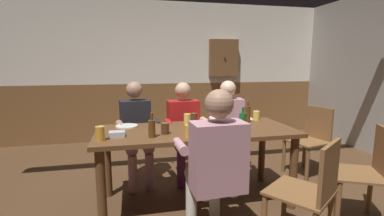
{
  "coord_description": "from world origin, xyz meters",
  "views": [
    {
      "loc": [
        -0.63,
        -2.5,
        1.43
      ],
      "look_at": [
        0.0,
        0.33,
        0.96
      ],
      "focal_mm": 25.77,
      "sensor_mm": 36.0,
      "label": 1
    }
  ],
  "objects_px": {
    "condiment_caddy": "(117,134)",
    "pint_glass_1": "(219,116)",
    "person_3": "(215,159)",
    "bottle_1": "(243,121)",
    "bottle_2": "(248,114)",
    "pint_glass_3": "(222,119)",
    "pint_glass_6": "(188,119)",
    "pint_glass_4": "(165,129)",
    "pint_glass_0": "(234,124)",
    "person_0": "(136,128)",
    "pint_glass_2": "(189,131)",
    "chair_empty_near_left": "(367,172)",
    "pint_glass_5": "(194,119)",
    "wall_dart_cabinet": "(224,58)",
    "dining_table": "(196,140)",
    "chair_empty_far_end": "(310,192)",
    "bottle_0": "(152,128)",
    "plate_0": "(127,126)",
    "person_2": "(228,123)",
    "pint_glass_7": "(256,116)",
    "plate_1": "(225,132)",
    "pint_glass_8": "(100,134)",
    "person_1": "(184,126)",
    "chair_empty_near_right": "(311,138)"
  },
  "relations": [
    {
      "from": "condiment_caddy",
      "to": "pint_glass_1",
      "type": "relative_size",
      "value": 1.11
    },
    {
      "from": "person_3",
      "to": "bottle_1",
      "type": "xyz_separation_m",
      "value": [
        0.44,
        0.49,
        0.18
      ]
    },
    {
      "from": "bottle_2",
      "to": "pint_glass_3",
      "type": "height_order",
      "value": "bottle_2"
    },
    {
      "from": "bottle_2",
      "to": "pint_glass_6",
      "type": "relative_size",
      "value": 2.25
    },
    {
      "from": "pint_glass_4",
      "to": "pint_glass_0",
      "type": "bearing_deg",
      "value": 4.5
    },
    {
      "from": "person_0",
      "to": "pint_glass_2",
      "type": "bearing_deg",
      "value": 107.76
    },
    {
      "from": "chair_empty_near_left",
      "to": "pint_glass_2",
      "type": "relative_size",
      "value": 7.63
    },
    {
      "from": "pint_glass_1",
      "to": "pint_glass_6",
      "type": "distance_m",
      "value": 0.37
    },
    {
      "from": "person_3",
      "to": "pint_glass_1",
      "type": "distance_m",
      "value": 1.02
    },
    {
      "from": "person_3",
      "to": "pint_glass_3",
      "type": "height_order",
      "value": "person_3"
    },
    {
      "from": "pint_glass_5",
      "to": "wall_dart_cabinet",
      "type": "relative_size",
      "value": 0.19
    },
    {
      "from": "wall_dart_cabinet",
      "to": "chair_empty_near_left",
      "type": "bearing_deg",
      "value": -85.13
    },
    {
      "from": "chair_empty_near_left",
      "to": "pint_glass_6",
      "type": "xyz_separation_m",
      "value": [
        -1.44,
        0.98,
        0.36
      ]
    },
    {
      "from": "dining_table",
      "to": "chair_empty_far_end",
      "type": "relative_size",
      "value": 2.24
    },
    {
      "from": "dining_table",
      "to": "pint_glass_5",
      "type": "bearing_deg",
      "value": 84.71
    },
    {
      "from": "bottle_1",
      "to": "bottle_2",
      "type": "distance_m",
      "value": 0.4
    },
    {
      "from": "bottle_0",
      "to": "bottle_2",
      "type": "bearing_deg",
      "value": 20.35
    },
    {
      "from": "person_0",
      "to": "bottle_2",
      "type": "height_order",
      "value": "person_0"
    },
    {
      "from": "dining_table",
      "to": "bottle_2",
      "type": "relative_size",
      "value": 8.28
    },
    {
      "from": "pint_glass_4",
      "to": "dining_table",
      "type": "bearing_deg",
      "value": 20.14
    },
    {
      "from": "chair_empty_far_end",
      "to": "plate_0",
      "type": "relative_size",
      "value": 3.87
    },
    {
      "from": "person_0",
      "to": "chair_empty_near_left",
      "type": "relative_size",
      "value": 1.39
    },
    {
      "from": "dining_table",
      "to": "plate_0",
      "type": "height_order",
      "value": "plate_0"
    },
    {
      "from": "person_2",
      "to": "pint_glass_0",
      "type": "bearing_deg",
      "value": 82.5
    },
    {
      "from": "bottle_2",
      "to": "pint_glass_7",
      "type": "relative_size",
      "value": 2.2
    },
    {
      "from": "bottle_0",
      "to": "pint_glass_4",
      "type": "xyz_separation_m",
      "value": [
        0.13,
        0.1,
        -0.04
      ]
    },
    {
      "from": "pint_glass_0",
      "to": "pint_glass_4",
      "type": "xyz_separation_m",
      "value": [
        -0.7,
        -0.06,
        -0.0
      ]
    },
    {
      "from": "bottle_0",
      "to": "plate_1",
      "type": "bearing_deg",
      "value": 1.59
    },
    {
      "from": "chair_empty_far_end",
      "to": "pint_glass_4",
      "type": "bearing_deg",
      "value": 105.4
    },
    {
      "from": "pint_glass_8",
      "to": "pint_glass_7",
      "type": "bearing_deg",
      "value": 16.88
    },
    {
      "from": "chair_empty_near_left",
      "to": "pint_glass_4",
      "type": "distance_m",
      "value": 1.87
    },
    {
      "from": "plate_1",
      "to": "pint_glass_7",
      "type": "xyz_separation_m",
      "value": [
        0.56,
        0.48,
        0.05
      ]
    },
    {
      "from": "pint_glass_1",
      "to": "pint_glass_8",
      "type": "relative_size",
      "value": 1.01
    },
    {
      "from": "person_1",
      "to": "bottle_2",
      "type": "height_order",
      "value": "person_1"
    },
    {
      "from": "chair_empty_far_end",
      "to": "bottle_0",
      "type": "xyz_separation_m",
      "value": [
        -1.12,
        0.71,
        0.39
      ]
    },
    {
      "from": "person_2",
      "to": "bottle_2",
      "type": "xyz_separation_m",
      "value": [
        0.06,
        -0.46,
        0.2
      ]
    },
    {
      "from": "dining_table",
      "to": "plate_0",
      "type": "bearing_deg",
      "value": 159.14
    },
    {
      "from": "person_2",
      "to": "pint_glass_2",
      "type": "distance_m",
      "value": 1.2
    },
    {
      "from": "pint_glass_7",
      "to": "person_1",
      "type": "bearing_deg",
      "value": 155.46
    },
    {
      "from": "chair_empty_near_right",
      "to": "pint_glass_6",
      "type": "distance_m",
      "value": 1.7
    },
    {
      "from": "pint_glass_5",
      "to": "pint_glass_6",
      "type": "distance_m",
      "value": 0.13
    },
    {
      "from": "plate_1",
      "to": "bottle_1",
      "type": "relative_size",
      "value": 1.06
    },
    {
      "from": "dining_table",
      "to": "wall_dart_cabinet",
      "type": "distance_m",
      "value": 2.88
    },
    {
      "from": "dining_table",
      "to": "person_0",
      "type": "relative_size",
      "value": 1.61
    },
    {
      "from": "person_1",
      "to": "pint_glass_1",
      "type": "bearing_deg",
      "value": 132.7
    },
    {
      "from": "condiment_caddy",
      "to": "pint_glass_8",
      "type": "height_order",
      "value": "pint_glass_8"
    },
    {
      "from": "bottle_0",
      "to": "pint_glass_2",
      "type": "height_order",
      "value": "bottle_0"
    },
    {
      "from": "plate_1",
      "to": "pint_glass_2",
      "type": "bearing_deg",
      "value": -165.15
    },
    {
      "from": "pint_glass_1",
      "to": "pint_glass_5",
      "type": "distance_m",
      "value": 0.35
    },
    {
      "from": "pint_glass_7",
      "to": "pint_glass_1",
      "type": "bearing_deg",
      "value": 177.36
    }
  ]
}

